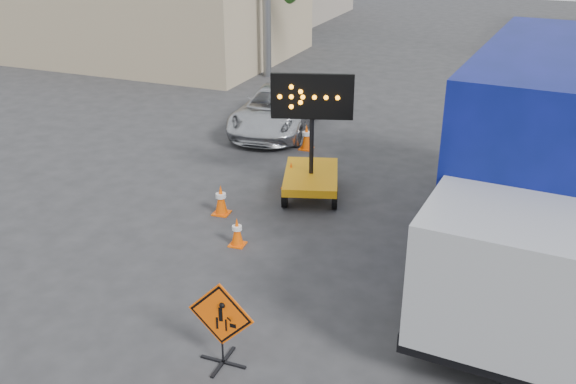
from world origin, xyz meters
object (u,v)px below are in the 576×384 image
Objects in this scene: arrow_board at (311,169)px; pickup_truck at (278,109)px; construction_sign at (221,322)px; box_truck at (539,175)px.

arrow_board is 0.64× the size of pickup_truck.
pickup_truck is (-3.98, 11.57, -0.11)m from construction_sign.
construction_sign is 12.24m from pickup_truck.
construction_sign reaches higher than pickup_truck.
box_truck reaches higher than arrow_board.
pickup_truck is 0.54× the size of box_truck.
construction_sign is at bearing -99.60° from arrow_board.
box_truck is at bearing -33.89° from arrow_board.
construction_sign is 0.16× the size of box_truck.
box_truck is at bearing -43.43° from pickup_truck.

